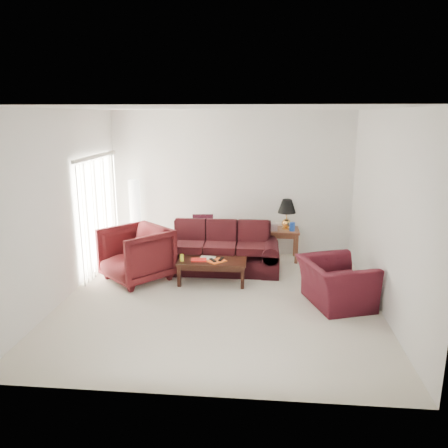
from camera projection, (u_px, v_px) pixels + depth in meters
name	position (u px, v px, depth m)	size (l,w,h in m)	color
floor	(219.00, 300.00, 7.06)	(5.00, 5.00, 0.00)	beige
blinds	(99.00, 214.00, 8.27)	(0.10, 2.00, 2.16)	silver
sofa	(221.00, 248.00, 8.27)	(2.20, 0.95, 0.90)	black
throw_pillow	(203.00, 224.00, 8.98)	(0.42, 0.12, 0.42)	black
end_table	(284.00, 244.00, 8.96)	(0.58, 0.58, 0.64)	#59261E
table_lamp	(287.00, 214.00, 8.84)	(0.37, 0.37, 0.61)	#E8A248
clock	(274.00, 228.00, 8.74)	(0.14, 0.05, 0.14)	#B7B7BB
blue_canister	(292.00, 227.00, 8.75)	(0.11, 0.11, 0.17)	#193FA2
picture_frame	(277.00, 224.00, 8.99)	(0.14, 0.02, 0.18)	white
floor_lamp	(135.00, 217.00, 9.16)	(0.26, 0.26, 1.62)	white
armchair_left	(136.00, 254.00, 7.80)	(1.03, 1.06, 0.97)	#420F11
armchair_right	(336.00, 283.00, 6.83)	(1.09, 0.95, 0.71)	#3A0D15
coffee_table	(212.00, 271.00, 7.74)	(1.20, 0.60, 0.42)	black
magazine_red	(199.00, 260.00, 7.66)	(0.27, 0.20, 0.02)	red
magazine_white	(208.00, 258.00, 7.77)	(0.27, 0.20, 0.02)	beige
magazine_orange	(217.00, 261.00, 7.60)	(0.30, 0.22, 0.02)	#E5591B
remote_a	(213.00, 260.00, 7.60)	(0.05, 0.18, 0.02)	black
remote_b	(221.00, 259.00, 7.65)	(0.05, 0.18, 0.02)	black
yellow_glass	(182.00, 258.00, 7.62)	(0.07, 0.07, 0.12)	yellow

